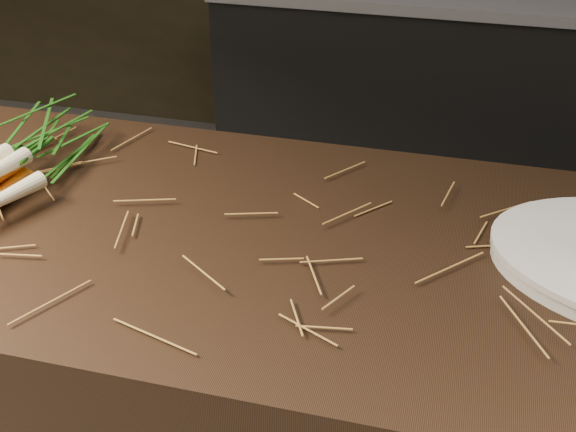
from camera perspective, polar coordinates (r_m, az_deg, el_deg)
name	(u,v)px	position (r m, az deg, el deg)	size (l,w,h in m)	color
main_counter	(234,420)	(1.48, -4.30, -15.76)	(2.40, 0.70, 0.90)	black
back_counter	(449,91)	(3.03, 12.63, 9.62)	(1.82, 0.62, 0.84)	black
straw_bedding	(223,224)	(1.18, -5.19, -0.67)	(1.40, 0.60, 0.02)	#AE7A39
root_veg_bunch	(10,160)	(1.38, -21.09, 4.15)	(0.23, 0.55, 0.10)	orange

